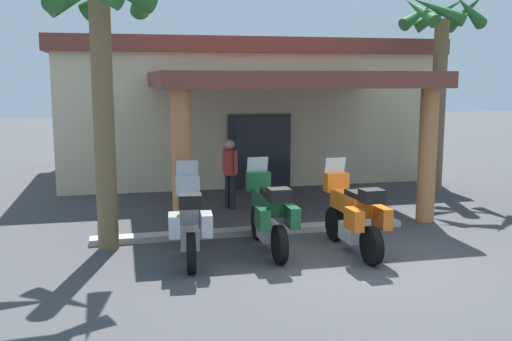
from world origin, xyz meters
TOP-DOWN VIEW (x-y plane):
  - ground_plane at (0.00, 0.00)m, footprint 80.00×80.00m
  - motel_building at (0.05, 10.10)m, footprint 11.54×11.97m
  - motorcycle_silver at (-2.79, 0.83)m, footprint 0.74×2.21m
  - motorcycle_green at (-1.34, 0.98)m, footprint 0.70×2.21m
  - motorcycle_orange at (0.10, 0.53)m, footprint 0.71×2.21m
  - pedestrian at (-1.33, 4.57)m, footprint 0.32×0.48m
  - palm_tree_near_portico at (4.69, 5.55)m, footprint 2.32×2.35m
  - palm_tree_roadside at (-4.16, 1.80)m, footprint 2.01×2.19m
  - curb_strip at (-1.34, 2.16)m, footprint 6.34×0.36m

SIDE VIEW (x-z plane):
  - ground_plane at x=0.00m, z-range 0.00..0.00m
  - curb_strip at x=-1.34m, z-range 0.00..0.12m
  - motorcycle_silver at x=-2.79m, z-range -0.11..1.50m
  - motorcycle_green at x=-1.34m, z-range -0.11..1.50m
  - motorcycle_orange at x=0.10m, z-range -0.11..1.50m
  - pedestrian at x=-1.33m, z-range 0.13..1.79m
  - motel_building at x=0.05m, z-range 0.05..4.28m
  - palm_tree_roadside at x=-4.16m, z-range 1.14..6.36m
  - palm_tree_near_portico at x=4.69m, z-range 1.20..6.63m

